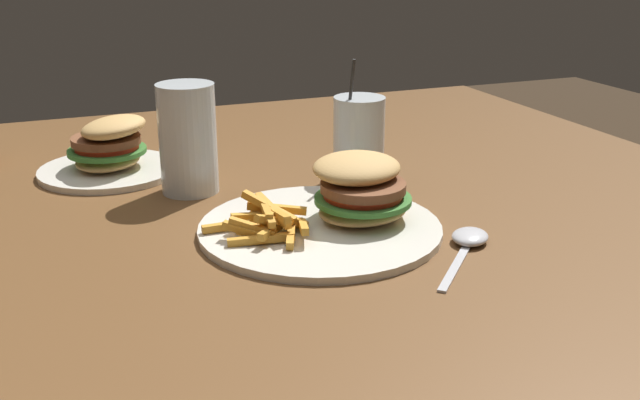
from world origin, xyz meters
TOP-DOWN VIEW (x-y plane):
  - dining_table at (0.00, 0.00)m, footprint 1.53×1.22m
  - meal_plate_near at (0.10, -0.16)m, footprint 0.31×0.31m
  - beer_glass at (-0.05, 0.06)m, footprint 0.08×0.08m
  - juice_glass at (0.21, 0.02)m, footprint 0.08×0.08m
  - spoon at (0.23, -0.27)m, footprint 0.14×0.15m
  - meal_plate_far at (-0.15, 0.19)m, footprint 0.22×0.22m

SIDE VIEW (x-z plane):
  - dining_table at x=0.00m, z-range 0.30..1.08m
  - spoon at x=0.23m, z-range 0.77..0.79m
  - meal_plate_near at x=0.10m, z-range 0.75..0.85m
  - meal_plate_far at x=-0.15m, z-range 0.76..0.86m
  - juice_glass at x=0.21m, z-range 0.74..0.93m
  - beer_glass at x=-0.05m, z-range 0.77..0.93m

